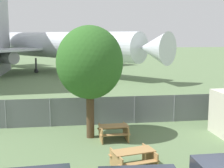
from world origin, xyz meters
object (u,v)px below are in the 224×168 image
(picnic_bench_near_cabin, at_px, (133,157))
(tree_near_hangar, at_px, (90,63))
(airplane, at_px, (52,45))
(picnic_bench_open_grass, at_px, (113,131))

(picnic_bench_near_cabin, xyz_separation_m, tree_near_hangar, (-1.45, 4.14, 3.51))
(picnic_bench_near_cabin, distance_m, tree_near_hangar, 5.62)
(airplane, distance_m, tree_near_hangar, 30.03)
(picnic_bench_near_cabin, relative_size, tree_near_hangar, 0.33)
(picnic_bench_near_cabin, bearing_deg, picnic_bench_open_grass, 94.64)
(picnic_bench_open_grass, bearing_deg, picnic_bench_near_cabin, -85.36)
(airplane, xyz_separation_m, picnic_bench_near_cabin, (4.68, -33.99, -3.41))
(airplane, relative_size, tree_near_hangar, 5.16)
(picnic_bench_near_cabin, height_order, picnic_bench_open_grass, same)
(airplane, xyz_separation_m, tree_near_hangar, (3.23, -29.86, 0.10))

